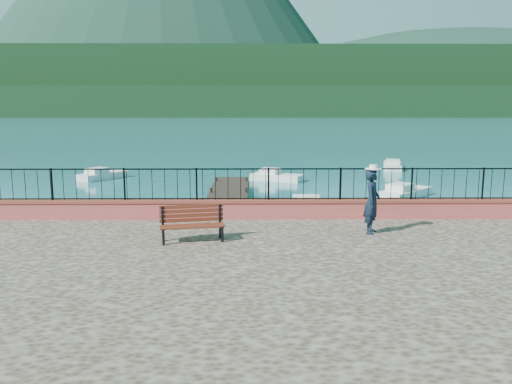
{
  "coord_description": "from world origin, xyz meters",
  "views": [
    {
      "loc": [
        -0.86,
        -11.37,
        4.51
      ],
      "look_at": [
        -0.7,
        2.0,
        2.3
      ],
      "focal_mm": 35.0,
      "sensor_mm": 36.0,
      "label": 1
    }
  ],
  "objects_px": {
    "park_bench": "(192,231)",
    "boat_4": "(277,174)",
    "boat_3": "(103,173)",
    "boat_1": "(318,205)",
    "person": "(372,201)",
    "boat_5": "(392,164)",
    "boat_2": "(405,190)",
    "boat_0": "(161,219)"
  },
  "relations": [
    {
      "from": "boat_4",
      "to": "boat_5",
      "type": "xyz_separation_m",
      "value": [
        9.26,
        6.4,
        0.0
      ]
    },
    {
      "from": "park_bench",
      "to": "boat_1",
      "type": "bearing_deg",
      "value": 52.82
    },
    {
      "from": "boat_3",
      "to": "boat_4",
      "type": "xyz_separation_m",
      "value": [
        11.4,
        -0.92,
        0.0
      ]
    },
    {
      "from": "boat_1",
      "to": "boat_4",
      "type": "bearing_deg",
      "value": 99.79
    },
    {
      "from": "boat_2",
      "to": "boat_5",
      "type": "distance_m",
      "value": 12.97
    },
    {
      "from": "person",
      "to": "boat_2",
      "type": "height_order",
      "value": "person"
    },
    {
      "from": "boat_1",
      "to": "boat_3",
      "type": "height_order",
      "value": "same"
    },
    {
      "from": "boat_1",
      "to": "boat_3",
      "type": "xyz_separation_m",
      "value": [
        -12.65,
        11.22,
        0.0
      ]
    },
    {
      "from": "boat_0",
      "to": "boat_4",
      "type": "bearing_deg",
      "value": 45.11
    },
    {
      "from": "park_bench",
      "to": "boat_0",
      "type": "xyz_separation_m",
      "value": [
        -1.94,
        6.32,
        -1.08
      ]
    },
    {
      "from": "boat_0",
      "to": "boat_1",
      "type": "distance_m",
      "value": 6.96
    },
    {
      "from": "boat_5",
      "to": "person",
      "type": "bearing_deg",
      "value": 177.84
    },
    {
      "from": "boat_0",
      "to": "boat_4",
      "type": "distance_m",
      "value": 14.05
    },
    {
      "from": "boat_4",
      "to": "boat_2",
      "type": "bearing_deg",
      "value": -18.55
    },
    {
      "from": "person",
      "to": "boat_5",
      "type": "distance_m",
      "value": 26.21
    },
    {
      "from": "boat_2",
      "to": "boat_3",
      "type": "relative_size",
      "value": 1.09
    },
    {
      "from": "boat_5",
      "to": "boat_1",
      "type": "bearing_deg",
      "value": 169.31
    },
    {
      "from": "park_bench",
      "to": "boat_3",
      "type": "bearing_deg",
      "value": 100.79
    },
    {
      "from": "park_bench",
      "to": "boat_1",
      "type": "relative_size",
      "value": 0.51
    },
    {
      "from": "boat_0",
      "to": "boat_3",
      "type": "bearing_deg",
      "value": 90.64
    },
    {
      "from": "boat_3",
      "to": "boat_5",
      "type": "bearing_deg",
      "value": -41.79
    },
    {
      "from": "park_bench",
      "to": "boat_2",
      "type": "bearing_deg",
      "value": 42.84
    },
    {
      "from": "person",
      "to": "boat_1",
      "type": "distance_m",
      "value": 8.47
    },
    {
      "from": "person",
      "to": "boat_5",
      "type": "xyz_separation_m",
      "value": [
        7.69,
        25.0,
        -1.67
      ]
    },
    {
      "from": "boat_1",
      "to": "boat_2",
      "type": "relative_size",
      "value": 0.9
    },
    {
      "from": "boat_2",
      "to": "boat_4",
      "type": "height_order",
      "value": "same"
    },
    {
      "from": "park_bench",
      "to": "boat_4",
      "type": "xyz_separation_m",
      "value": [
        3.19,
        19.4,
        -1.08
      ]
    },
    {
      "from": "boat_2",
      "to": "boat_5",
      "type": "relative_size",
      "value": 0.87
    },
    {
      "from": "park_bench",
      "to": "boat_3",
      "type": "relative_size",
      "value": 0.5
    },
    {
      "from": "boat_4",
      "to": "boat_0",
      "type": "bearing_deg",
      "value": -85.49
    },
    {
      "from": "boat_0",
      "to": "boat_2",
      "type": "bearing_deg",
      "value": 7.32
    },
    {
      "from": "park_bench",
      "to": "boat_4",
      "type": "relative_size",
      "value": 0.52
    },
    {
      "from": "park_bench",
      "to": "person",
      "type": "xyz_separation_m",
      "value": [
        4.75,
        0.81,
        0.6
      ]
    },
    {
      "from": "person",
      "to": "boat_1",
      "type": "xyz_separation_m",
      "value": [
        -0.32,
        8.29,
        -1.67
      ]
    },
    {
      "from": "boat_1",
      "to": "boat_2",
      "type": "xyz_separation_m",
      "value": [
        5.11,
        4.06,
        0.0
      ]
    },
    {
      "from": "boat_3",
      "to": "boat_4",
      "type": "height_order",
      "value": "same"
    },
    {
      "from": "person",
      "to": "boat_0",
      "type": "xyz_separation_m",
      "value": [
        -6.69,
        5.51,
        -1.67
      ]
    },
    {
      "from": "boat_0",
      "to": "boat_1",
      "type": "xyz_separation_m",
      "value": [
        6.37,
        2.79,
        0.0
      ]
    },
    {
      "from": "person",
      "to": "boat_4",
      "type": "xyz_separation_m",
      "value": [
        -1.57,
        18.59,
        -1.67
      ]
    },
    {
      "from": "person",
      "to": "boat_4",
      "type": "bearing_deg",
      "value": 27.72
    },
    {
      "from": "person",
      "to": "boat_3",
      "type": "bearing_deg",
      "value": 56.51
    },
    {
      "from": "boat_1",
      "to": "person",
      "type": "bearing_deg",
      "value": -84.88
    }
  ]
}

